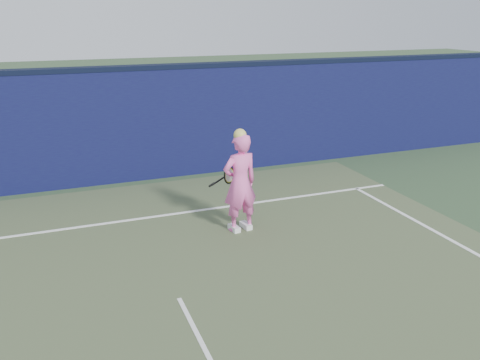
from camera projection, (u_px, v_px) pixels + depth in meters
name	position (u px, v px, depth m)	size (l,w,h in m)	color
ground	(200.00, 341.00, 6.00)	(80.00, 80.00, 0.00)	#30462B
backstop_wall	(115.00, 128.00, 11.37)	(24.00, 0.40, 2.50)	#0D0D3A
wall_cap	(110.00, 69.00, 10.96)	(24.00, 0.42, 0.10)	black
player	(240.00, 183.00, 8.82)	(0.70, 0.51, 1.85)	#FF63BD
racket	(228.00, 176.00, 9.22)	(0.59, 0.26, 0.33)	black
court_lines	(209.00, 357.00, 5.71)	(11.00, 12.04, 0.01)	white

